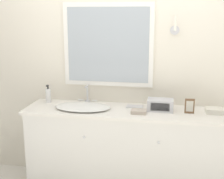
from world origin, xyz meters
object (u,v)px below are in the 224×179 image
sink_basin (83,106)px  appliance_box (160,105)px  soap_bottle (48,95)px  picture_frame (190,106)px

sink_basin → appliance_box: sink_basin is taller
sink_basin → soap_bottle: size_ratio=2.93×
appliance_box → picture_frame: (0.27, -0.04, 0.01)m
sink_basin → appliance_box: size_ratio=2.24×
soap_bottle → appliance_box: bearing=-4.4°
sink_basin → soap_bottle: sink_basin is taller
soap_bottle → appliance_box: 1.18m
sink_basin → picture_frame: (1.03, 0.02, 0.05)m
appliance_box → picture_frame: bearing=-8.3°
soap_bottle → picture_frame: soap_bottle is taller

